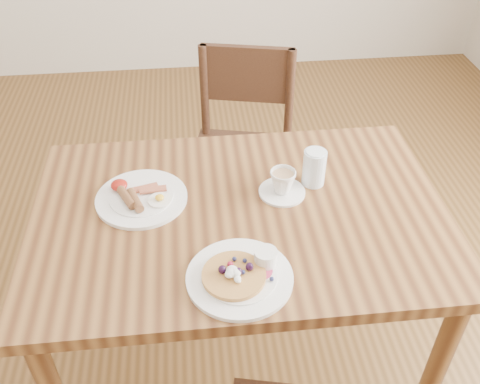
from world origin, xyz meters
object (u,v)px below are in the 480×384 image
Objects in this scene: teacup_saucer at (282,184)px; chair_far at (243,147)px; dining_table at (240,236)px; breakfast_plate at (140,197)px; water_glass at (314,168)px; pancake_plate at (241,275)px.

chair_far is at bearing 94.06° from teacup_saucer.
dining_table is 4.44× the size of breakfast_plate.
breakfast_plate is 0.42m from teacup_saucer.
teacup_saucer is (0.13, 0.07, 0.13)m from dining_table.
water_glass is (0.24, 0.11, 0.16)m from dining_table.
teacup_saucer is 0.11m from water_glass.
chair_far is 6.29× the size of teacup_saucer.
breakfast_plate is at bearing 178.38° from teacup_saucer.
pancake_plate is at bearing 96.18° from chair_far.
teacup_saucer is at bearing 26.79° from dining_table.
pancake_plate is 0.45m from water_glass.
chair_far is 0.69m from water_glass.
teacup_saucer reaches higher than dining_table.
dining_table is 0.72m from chair_far.
pancake_plate is at bearing -125.62° from water_glass.
breakfast_plate is (-0.26, 0.34, -0.00)m from pancake_plate.
dining_table is at bearing -155.46° from water_glass.
water_glass reaches higher than breakfast_plate.
breakfast_plate is at bearing -176.90° from water_glass.
dining_table is 0.32m from breakfast_plate.
pancake_plate is at bearing -52.03° from breakfast_plate.
teacup_saucer is at bearing -158.53° from water_glass.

